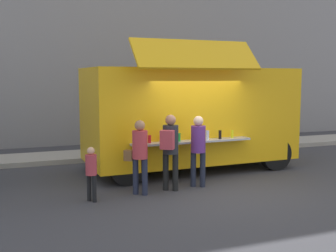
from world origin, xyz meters
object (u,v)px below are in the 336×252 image
object	(u,v)px
trash_bin	(253,135)
customer_rear_waiting	(139,151)
food_truck_main	(190,114)
child_near_queue	(91,169)
customer_mid_with_backpack	(170,145)
customer_front_ordering	(198,145)

from	to	relation	value
trash_bin	customer_rear_waiting	size ratio (longest dim) A/B	0.58
food_truck_main	child_near_queue	distance (m)	3.94
customer_rear_waiting	child_near_queue	bearing A→B (deg)	137.59
food_truck_main	customer_mid_with_backpack	distance (m)	2.44
customer_mid_with_backpack	child_near_queue	size ratio (longest dim) A/B	1.52
child_near_queue	food_truck_main	bearing A→B (deg)	-0.30
customer_front_ordering	customer_rear_waiting	bearing A→B (deg)	125.26
customer_front_ordering	child_near_queue	bearing A→B (deg)	126.09
trash_bin	customer_rear_waiting	world-z (taller)	customer_rear_waiting
customer_rear_waiting	trash_bin	bearing A→B (deg)	-12.58
food_truck_main	customer_front_ordering	size ratio (longest dim) A/B	3.43
trash_bin	child_near_queue	world-z (taller)	child_near_queue
child_near_queue	customer_rear_waiting	bearing A→B (deg)	-26.72
trash_bin	food_truck_main	bearing A→B (deg)	-146.79
customer_rear_waiting	food_truck_main	bearing A→B (deg)	-6.28
customer_mid_with_backpack	child_near_queue	distance (m)	1.87
child_near_queue	trash_bin	bearing A→B (deg)	-0.76
trash_bin	customer_rear_waiting	bearing A→B (deg)	-142.49
customer_mid_with_backpack	customer_rear_waiting	distance (m)	0.74
customer_front_ordering	customer_mid_with_backpack	xyz separation A→B (m)	(-0.75, -0.11, 0.06)
food_truck_main	customer_mid_with_backpack	xyz separation A→B (m)	(-1.35, -1.97, -0.48)
customer_mid_with_backpack	child_near_queue	xyz separation A→B (m)	(-1.83, -0.18, -0.38)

